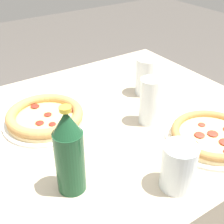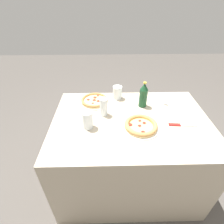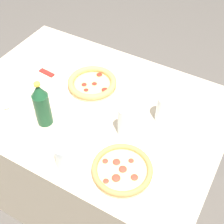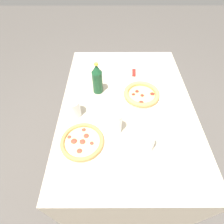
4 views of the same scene
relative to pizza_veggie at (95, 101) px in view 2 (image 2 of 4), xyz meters
The scene contains 10 objects.
ground_plane 0.88m from the pizza_veggie, 40.75° to the right, with size 8.00×8.00×0.00m, color #4C4742.
table 0.56m from the pizza_veggie, 40.75° to the right, with size 1.23×0.85×0.76m.
pizza_veggie is the anchor object (origin of this frame).
pizza_pepperoni 0.51m from the pizza_veggie, 44.96° to the right, with size 0.27×0.27×0.05m.
glass_iced_tea 0.21m from the pizza_veggie, 64.93° to the right, with size 0.06×0.06×0.15m.
glass_water 0.22m from the pizza_veggie, 18.64° to the left, with size 0.08×0.08×0.12m.
glass_red_wine 0.34m from the pizza_veggie, 94.72° to the right, with size 0.08×0.08×0.13m.
beer_bottle 0.43m from the pizza_veggie, ahead, with size 0.07×0.07×0.23m.
knife 0.75m from the pizza_veggie, 26.50° to the right, with size 0.22×0.04×0.01m.
spoon 0.66m from the pizza_veggie, ahead, with size 0.15×0.10×0.02m.
Camera 2 is at (-0.18, -1.06, 1.61)m, focal length 28.00 mm.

